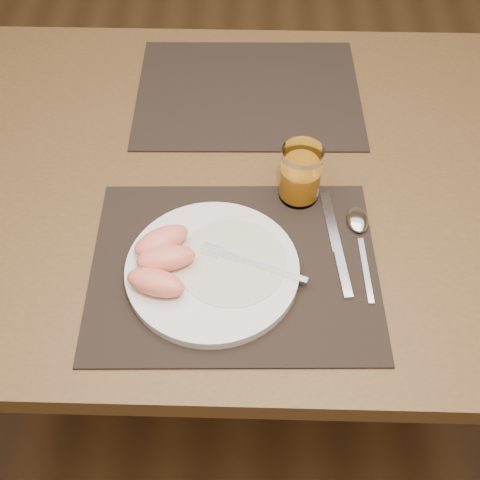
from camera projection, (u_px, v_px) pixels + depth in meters
name	position (u px, v px, depth m)	size (l,w,h in m)	color
ground	(241.00, 362.00, 1.67)	(5.00, 5.00, 0.00)	#54381C
table	(242.00, 201.00, 1.15)	(1.40, 0.90, 0.75)	brown
placemat_near	(234.00, 267.00, 0.95)	(0.45, 0.35, 0.00)	black
placemat_far	(248.00, 93.00, 1.22)	(0.45, 0.35, 0.00)	black
plate	(212.00, 270.00, 0.93)	(0.27, 0.27, 0.02)	white
plate_dressing	(232.00, 262.00, 0.93)	(0.17, 0.17, 0.00)	white
fork	(244.00, 261.00, 0.93)	(0.17, 0.08, 0.00)	silver
knife	(338.00, 251.00, 0.96)	(0.04, 0.22, 0.01)	silver
spoon	(359.00, 227.00, 0.99)	(0.04, 0.19, 0.01)	silver
juice_glass	(300.00, 176.00, 1.01)	(0.07, 0.07, 0.10)	white
grapefruit_wedges	(161.00, 260.00, 0.91)	(0.11, 0.15, 0.04)	#FF8768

